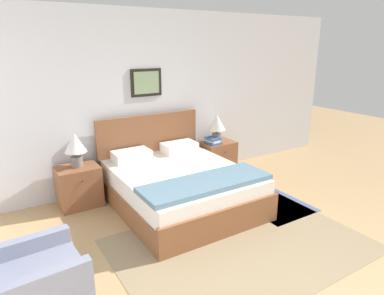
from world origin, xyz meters
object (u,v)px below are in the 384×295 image
(armchair, at_px, (28,285))
(nightstand_by_door, at_px, (217,157))
(bed, at_px, (180,185))
(nightstand_near_window, at_px, (79,186))
(table_lamp_near_window, at_px, (75,145))
(table_lamp_by_door, at_px, (217,124))

(armchair, bearing_deg, nightstand_by_door, 116.11)
(armchair, relative_size, nightstand_by_door, 1.53)
(bed, xyz_separation_m, armchair, (-2.00, -1.05, -0.02))
(armchair, bearing_deg, nightstand_near_window, 151.02)
(bed, height_order, table_lamp_near_window, bed)
(nightstand_near_window, xyz_separation_m, nightstand_by_door, (2.29, 0.00, 0.00))
(table_lamp_near_window, distance_m, table_lamp_by_door, 2.27)
(nightstand_by_door, bearing_deg, table_lamp_by_door, 136.59)
(bed, bearing_deg, table_lamp_by_door, 33.14)
(bed, relative_size, table_lamp_by_door, 4.30)
(armchair, bearing_deg, table_lamp_by_door, 116.31)
(nightstand_near_window, relative_size, nightstand_by_door, 1.00)
(table_lamp_near_window, bearing_deg, armchair, -115.64)
(nightstand_by_door, relative_size, table_lamp_near_window, 1.22)
(bed, xyz_separation_m, table_lamp_by_door, (1.14, 0.74, 0.55))
(nightstand_by_door, distance_m, table_lamp_by_door, 0.57)
(nightstand_near_window, height_order, table_lamp_near_window, table_lamp_near_window)
(bed, relative_size, armchair, 2.32)
(bed, bearing_deg, nightstand_near_window, 147.40)
(nightstand_near_window, bearing_deg, table_lamp_by_door, 0.23)
(table_lamp_near_window, bearing_deg, nightstand_by_door, -0.23)
(bed, distance_m, armchair, 2.26)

